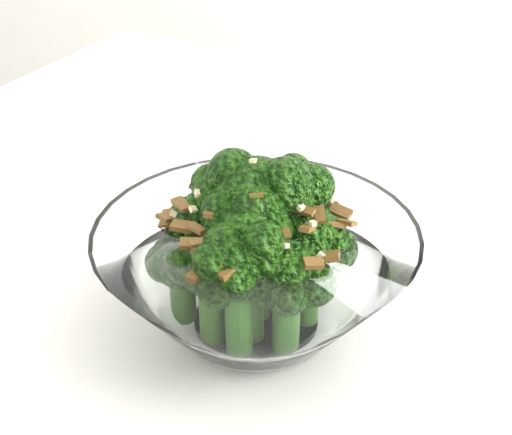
# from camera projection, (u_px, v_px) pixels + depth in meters

# --- Properties ---
(table) EXTENTS (1.40, 1.17, 0.75)m
(table) POSITION_uv_depth(u_px,v_px,m) (452.00, 375.00, 0.60)
(table) COLOR white
(table) RESTS_ON ground
(broccoli_dish) EXTENTS (0.21, 0.21, 0.13)m
(broccoli_dish) POSITION_uv_depth(u_px,v_px,m) (255.00, 267.00, 0.52)
(broccoli_dish) COLOR white
(broccoli_dish) RESTS_ON table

